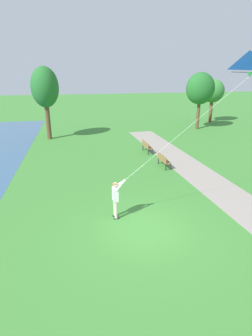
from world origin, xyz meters
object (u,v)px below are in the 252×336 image
Objects in this scene: tree_lakeside_far at (45,88)px; tree_treeline_left at (213,91)px; tree_lakeside_near at (200,89)px; park_bench_near_walkway at (163,160)px; person_kite_flyer at (116,197)px; flying_kite at (247,65)px; park_bench_far_walkway at (147,146)px.

tree_lakeside_far is 19.29m from tree_treeline_left.
tree_lakeside_near is at bearing 6.73° from tree_lakeside_far.
tree_lakeside_far is at bearing 131.91° from park_bench_near_walkway.
person_kite_flyer is 7.78m from flying_kite.
flying_kite is 22.26m from tree_treeline_left.
flying_kite is 1.19× the size of tree_treeline_left.
park_bench_near_walkway is at bearing -84.99° from park_bench_far_walkway.
tree_lakeside_near is (5.63, 16.84, -2.27)m from flying_kite.
flying_kite is 8.47m from park_bench_near_walkway.
person_kite_flyer is 0.31× the size of tree_lakeside_near.
tree_lakeside_near is 15.52m from tree_lakeside_far.
park_bench_far_walkway is (-0.31, 3.49, 0.00)m from park_bench_near_walkway.
park_bench_near_walkway is 13.02m from tree_lakeside_far.
flying_kite reaches higher than park_bench_far_walkway.
person_kite_flyer is 25.18m from tree_treeline_left.
park_bench_near_walkway is 13.64m from tree_lakeside_near.
tree_lakeside_far reaches higher than park_bench_far_walkway.
tree_treeline_left is (3.13, 3.43, -0.58)m from tree_lakeside_near.
tree_lakeside_far is (-8.26, 9.20, 4.09)m from park_bench_near_walkway.
person_kite_flyer is at bearing -111.36° from park_bench_far_walkway.
tree_lakeside_far is (-9.78, 15.02, -1.87)m from flying_kite.
tree_lakeside_near is 4.68m from tree_treeline_left.
tree_lakeside_near reaches higher than park_bench_far_walkway.
person_kite_flyer is 0.28× the size of tree_lakeside_far.
flying_kite reaches higher than park_bench_near_walkway.
tree_lakeside_near is 0.91× the size of tree_lakeside_far.
tree_lakeside_far reaches higher than person_kite_flyer.
flying_kite is 3.89× the size of park_bench_far_walkway.
park_bench_far_walkway is at bearing -134.03° from tree_treeline_left.
tree_lakeside_far is at bearing -173.27° from tree_lakeside_near.
park_bench_near_walkway is (4.05, 6.09, -0.54)m from person_kite_flyer.
flying_kite reaches higher than tree_lakeside_far.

